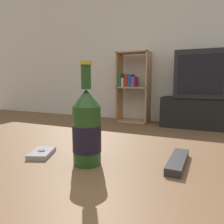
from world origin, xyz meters
TOP-DOWN VIEW (x-y plane):
  - back_wall at (0.00, 3.02)m, footprint 8.00×0.05m
  - coffee_table at (0.00, 0.00)m, footprint 1.12×0.68m
  - tv_stand at (0.30, 2.75)m, footprint 1.01×0.40m
  - television at (0.30, 2.74)m, footprint 0.66×0.46m
  - bookshelf at (-0.72, 2.81)m, footprint 0.51×0.30m
  - beer_bottle at (0.13, -0.03)m, footprint 0.08×0.08m
  - cell_phone at (-0.03, -0.03)m, footprint 0.09×0.11m
  - remote_control at (0.35, 0.06)m, footprint 0.04×0.17m

SIDE VIEW (x-z plane):
  - tv_stand at x=0.30m, z-range 0.00..0.43m
  - coffee_table at x=0.00m, z-range 0.15..0.58m
  - cell_phone at x=-0.03m, z-range 0.43..0.45m
  - remote_control at x=0.35m, z-range 0.43..0.45m
  - beer_bottle at x=0.13m, z-range 0.39..0.67m
  - bookshelf at x=-0.72m, z-range 0.03..1.13m
  - television at x=0.30m, z-range 0.43..1.06m
  - back_wall at x=0.00m, z-range 0.00..2.60m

